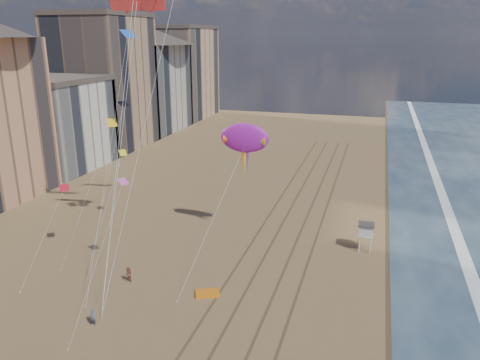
% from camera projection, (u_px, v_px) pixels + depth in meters
% --- Properties ---
extents(wet_sand, '(260.00, 260.00, 0.00)m').
position_uv_depth(wet_sand, '(422.00, 233.00, 60.05)').
color(wet_sand, '#42301E').
rests_on(wet_sand, ground).
extents(foam, '(260.00, 260.00, 0.00)m').
position_uv_depth(foam, '(457.00, 237.00, 58.91)').
color(foam, white).
rests_on(foam, ground).
extents(tracks, '(7.68, 120.00, 0.01)m').
position_uv_depth(tracks, '(280.00, 249.00, 55.36)').
color(tracks, brown).
rests_on(tracks, ground).
extents(buildings, '(34.72, 131.35, 29.00)m').
position_uv_depth(buildings, '(89.00, 89.00, 97.03)').
color(buildings, '#C6B284').
rests_on(buildings, ground).
extents(lifeguard_stand, '(1.87, 1.87, 3.38)m').
position_uv_depth(lifeguard_stand, '(366.00, 230.00, 54.39)').
color(lifeguard_stand, silver).
rests_on(lifeguard_stand, ground).
extents(grounded_kite, '(2.74, 2.31, 0.27)m').
position_uv_depth(grounded_kite, '(207.00, 293.00, 45.75)').
color(grounded_kite, orange).
rests_on(grounded_kite, ground).
extents(show_kite, '(5.11, 8.45, 19.70)m').
position_uv_depth(show_kite, '(245.00, 138.00, 54.53)').
color(show_kite, purple).
rests_on(show_kite, ground).
extents(kite_flyer_a, '(0.68, 0.52, 1.67)m').
position_uv_depth(kite_flyer_a, '(93.00, 317.00, 40.66)').
color(kite_flyer_a, '#515B68').
rests_on(kite_flyer_a, ground).
extents(kite_flyer_b, '(1.01, 0.89, 1.76)m').
position_uv_depth(kite_flyer_b, '(129.00, 275.00, 47.79)').
color(kite_flyer_b, brown).
rests_on(kite_flyer_b, ground).
extents(small_kites, '(10.61, 13.69, 16.84)m').
position_uv_depth(small_kites, '(113.00, 121.00, 52.32)').
color(small_kites, yellow).
rests_on(small_kites, ground).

